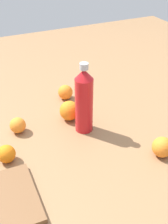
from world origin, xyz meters
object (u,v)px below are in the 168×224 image
at_px(water_bottle, 84,100).
at_px(cutting_board, 10,199).
at_px(orange_3, 65,92).
at_px(orange_2, 69,111).
at_px(orange_1, 18,125).
at_px(orange_4, 162,147).
at_px(orange_0, 6,154).

relative_size(water_bottle, cutting_board, 1.20).
bearing_deg(orange_3, orange_2, 164.29).
height_order(orange_1, orange_4, orange_4).
bearing_deg(water_bottle, orange_2, -30.00).
bearing_deg(orange_2, orange_3, -15.71).
xyz_separation_m(water_bottle, orange_3, (0.25, -0.02, -0.10)).
distance_m(orange_0, orange_1, 0.16).
distance_m(orange_1, orange_4, 0.54).
relative_size(orange_0, orange_4, 0.86).
xyz_separation_m(orange_4, cutting_board, (0.02, 0.53, -0.03)).
bearing_deg(cutting_board, water_bottle, -54.99).
relative_size(orange_0, orange_1, 1.01).
bearing_deg(orange_1, cutting_board, 161.77).
distance_m(water_bottle, orange_4, 0.32).
distance_m(orange_0, orange_4, 0.53).
bearing_deg(orange_4, orange_3, 17.85).
distance_m(orange_1, cutting_board, 0.34).
height_order(orange_1, orange_3, orange_3).
bearing_deg(orange_2, cutting_board, 134.84).
bearing_deg(water_bottle, orange_4, 169.95).
distance_m(orange_0, orange_3, 0.45).
xyz_separation_m(orange_3, cutting_board, (-0.48, 0.36, -0.02)).
relative_size(orange_0, orange_3, 0.93).
relative_size(orange_0, cutting_board, 0.27).
xyz_separation_m(orange_0, orange_1, (0.15, -0.08, -0.00)).
bearing_deg(orange_3, orange_0, 132.24).
height_order(orange_2, cutting_board, orange_2).
bearing_deg(orange_1, water_bottle, -110.72).
distance_m(water_bottle, cutting_board, 0.43).
distance_m(orange_2, orange_4, 0.40).
distance_m(orange_2, orange_3, 0.17).
bearing_deg(orange_1, orange_4, -129.17).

